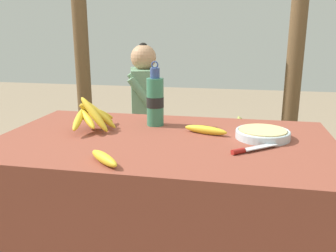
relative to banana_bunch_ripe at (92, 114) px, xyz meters
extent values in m
cube|color=brown|center=(0.35, -0.07, -0.44)|extent=(1.40, 0.82, 0.73)
sphere|color=#4C381E|center=(-0.04, -0.01, 0.00)|extent=(0.05, 0.05, 0.05)
ellipsoid|color=gold|center=(-0.03, -0.07, -0.01)|extent=(0.06, 0.17, 0.09)
ellipsoid|color=gold|center=(0.00, -0.05, -0.01)|extent=(0.14, 0.14, 0.09)
ellipsoid|color=gold|center=(0.03, -0.04, 0.01)|extent=(0.18, 0.11, 0.16)
ellipsoid|color=gold|center=(0.03, -0.01, 0.01)|extent=(0.18, 0.03, 0.15)
ellipsoid|color=gold|center=(0.01, 0.02, 0.00)|extent=(0.16, 0.10, 0.13)
ellipsoid|color=gold|center=(0.00, 0.06, 0.00)|extent=(0.14, 0.18, 0.12)
ellipsoid|color=gold|center=(-0.02, 0.06, 0.01)|extent=(0.08, 0.17, 0.15)
cylinder|color=silver|center=(0.75, 0.01, -0.06)|extent=(0.22, 0.22, 0.03)
torus|color=silver|center=(0.75, 0.01, -0.04)|extent=(0.22, 0.22, 0.01)
cylinder|color=#D1B77A|center=(0.75, 0.01, -0.04)|extent=(0.19, 0.19, 0.01)
cylinder|color=#337556|center=(0.26, 0.13, 0.04)|extent=(0.08, 0.08, 0.22)
cylinder|color=black|center=(0.26, 0.13, 0.04)|extent=(0.08, 0.08, 0.05)
cylinder|color=#33477F|center=(0.26, 0.13, 0.18)|extent=(0.04, 0.04, 0.05)
torus|color=#33477F|center=(0.26, 0.13, 0.21)|extent=(0.03, 0.01, 0.03)
ellipsoid|color=gold|center=(0.21, -0.40, -0.05)|extent=(0.15, 0.14, 0.04)
ellipsoid|color=gold|center=(0.51, 0.03, -0.05)|extent=(0.20, 0.10, 0.04)
cube|color=#BCBCC1|center=(0.73, -0.15, -0.06)|extent=(0.14, 0.12, 0.00)
cylinder|color=maroon|center=(0.65, -0.21, -0.06)|extent=(0.06, 0.05, 0.02)
cube|color=brown|center=(0.14, 1.26, -0.40)|extent=(1.87, 0.32, 0.04)
cube|color=brown|center=(-0.69, 1.14, -0.61)|extent=(0.06, 0.06, 0.38)
cube|color=brown|center=(0.98, 1.14, -0.61)|extent=(0.06, 0.06, 0.38)
cube|color=brown|center=(-0.69, 1.38, -0.61)|extent=(0.06, 0.06, 0.38)
cube|color=brown|center=(0.98, 1.38, -0.61)|extent=(0.06, 0.06, 0.38)
cylinder|color=#473828|center=(-0.30, 1.06, -0.59)|extent=(0.09, 0.09, 0.42)
cylinder|color=#473828|center=(-0.19, 1.10, -0.37)|extent=(0.31, 0.18, 0.09)
cylinder|color=#473828|center=(-0.36, 1.24, -0.59)|extent=(0.09, 0.09, 0.42)
cylinder|color=#473828|center=(-0.25, 1.27, -0.37)|extent=(0.31, 0.18, 0.09)
cube|color=slate|center=(-0.09, 1.23, -0.15)|extent=(0.29, 0.38, 0.46)
cylinder|color=slate|center=(-0.07, 1.06, -0.08)|extent=(0.21, 0.12, 0.25)
cylinder|color=slate|center=(-0.17, 1.37, -0.08)|extent=(0.21, 0.12, 0.25)
sphere|color=tan|center=(-0.09, 1.23, 0.17)|extent=(0.20, 0.20, 0.20)
sphere|color=black|center=(-0.09, 1.23, 0.24)|extent=(0.07, 0.07, 0.07)
sphere|color=#4C381E|center=(0.65, 1.26, -0.33)|extent=(0.04, 0.04, 0.04)
ellipsoid|color=#9EB24C|center=(0.67, 1.20, -0.32)|extent=(0.07, 0.15, 0.12)
ellipsoid|color=#9EB24C|center=(0.69, 1.21, -0.33)|extent=(0.13, 0.15, 0.10)
ellipsoid|color=#9EB24C|center=(0.71, 1.23, -0.33)|extent=(0.15, 0.11, 0.08)
ellipsoid|color=#9EB24C|center=(0.72, 1.26, -0.33)|extent=(0.16, 0.03, 0.10)
ellipsoid|color=#9EB24C|center=(0.71, 1.29, -0.33)|extent=(0.15, 0.10, 0.10)
ellipsoid|color=#9EB24C|center=(0.69, 1.31, -0.33)|extent=(0.11, 0.16, 0.11)
ellipsoid|color=#9EB24C|center=(0.65, 1.32, -0.33)|extent=(0.05, 0.18, 0.10)
cylinder|color=brown|center=(-0.82, 1.70, 0.53)|extent=(0.14, 0.14, 2.66)
cylinder|color=brown|center=(1.10, 1.70, 0.53)|extent=(0.14, 0.14, 2.66)
camera|label=1|loc=(0.64, -1.47, 0.36)|focal=38.00mm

